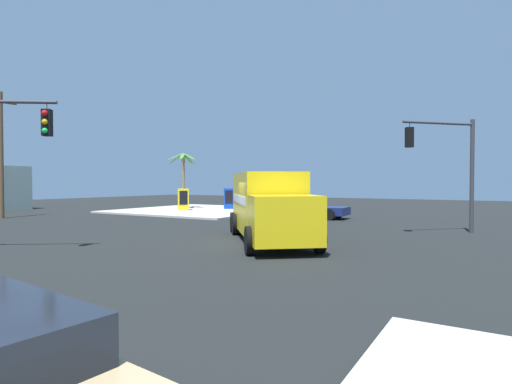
{
  "coord_description": "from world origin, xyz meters",
  "views": [
    {
      "loc": [
        -14.41,
        -8.69,
        2.49
      ],
      "look_at": [
        0.42,
        0.15,
        2.09
      ],
      "focal_mm": 28.38,
      "sensor_mm": 36.0,
      "label": 1
    }
  ],
  "objects_px": {
    "traffic_light_primary": "(450,158)",
    "vending_machine_blue": "(229,198)",
    "palm_tree_far": "(184,169)",
    "utility_pole": "(1,153)",
    "delivery_truck": "(268,205)",
    "vending_machine_red": "(183,199)",
    "pickup_navy": "(310,208)"
  },
  "relations": [
    {
      "from": "traffic_light_primary",
      "to": "vending_machine_blue",
      "type": "relative_size",
      "value": 3.04
    },
    {
      "from": "vending_machine_blue",
      "to": "palm_tree_far",
      "type": "relative_size",
      "value": 0.36
    },
    {
      "from": "palm_tree_far",
      "to": "utility_pole",
      "type": "xyz_separation_m",
      "value": [
        -13.49,
        4.93,
        0.82
      ]
    },
    {
      "from": "traffic_light_primary",
      "to": "palm_tree_far",
      "type": "bearing_deg",
      "value": 73.3
    },
    {
      "from": "delivery_truck",
      "to": "utility_pole",
      "type": "xyz_separation_m",
      "value": [
        -0.03,
        21.38,
        3.05
      ]
    },
    {
      "from": "vending_machine_red",
      "to": "utility_pole",
      "type": "height_order",
      "value": "utility_pole"
    },
    {
      "from": "pickup_navy",
      "to": "utility_pole",
      "type": "height_order",
      "value": "utility_pole"
    },
    {
      "from": "delivery_truck",
      "to": "traffic_light_primary",
      "type": "height_order",
      "value": "traffic_light_primary"
    },
    {
      "from": "traffic_light_primary",
      "to": "vending_machine_blue",
      "type": "height_order",
      "value": "traffic_light_primary"
    },
    {
      "from": "vending_machine_blue",
      "to": "palm_tree_far",
      "type": "height_order",
      "value": "palm_tree_far"
    },
    {
      "from": "vending_machine_red",
      "to": "vending_machine_blue",
      "type": "distance_m",
      "value": 4.25
    },
    {
      "from": "utility_pole",
      "to": "delivery_truck",
      "type": "bearing_deg",
      "value": -89.91
    },
    {
      "from": "delivery_truck",
      "to": "pickup_navy",
      "type": "distance_m",
      "value": 11.58
    },
    {
      "from": "pickup_navy",
      "to": "vending_machine_red",
      "type": "height_order",
      "value": "vending_machine_red"
    },
    {
      "from": "vending_machine_red",
      "to": "palm_tree_far",
      "type": "xyz_separation_m",
      "value": [
        2.08,
        1.76,
        2.68
      ]
    },
    {
      "from": "delivery_truck",
      "to": "palm_tree_far",
      "type": "relative_size",
      "value": 1.54
    },
    {
      "from": "vending_machine_blue",
      "to": "palm_tree_far",
      "type": "distance_m",
      "value": 5.1
    },
    {
      "from": "traffic_light_primary",
      "to": "vending_machine_red",
      "type": "bearing_deg",
      "value": 77.23
    },
    {
      "from": "vending_machine_blue",
      "to": "utility_pole",
      "type": "relative_size",
      "value": 0.21
    },
    {
      "from": "utility_pole",
      "to": "vending_machine_blue",
      "type": "bearing_deg",
      "value": -31.1
    },
    {
      "from": "vending_machine_red",
      "to": "palm_tree_far",
      "type": "bearing_deg",
      "value": 40.23
    },
    {
      "from": "traffic_light_primary",
      "to": "pickup_navy",
      "type": "distance_m",
      "value": 10.84
    },
    {
      "from": "pickup_navy",
      "to": "palm_tree_far",
      "type": "height_order",
      "value": "palm_tree_far"
    },
    {
      "from": "traffic_light_primary",
      "to": "palm_tree_far",
      "type": "distance_m",
      "value": 23.93
    },
    {
      "from": "delivery_truck",
      "to": "vending_machine_blue",
      "type": "relative_size",
      "value": 4.27
    },
    {
      "from": "delivery_truck",
      "to": "vending_machine_red",
      "type": "xyz_separation_m",
      "value": [
        11.37,
        14.68,
        -0.45
      ]
    },
    {
      "from": "utility_pole",
      "to": "pickup_navy",
      "type": "bearing_deg",
      "value": -58.76
    },
    {
      "from": "delivery_truck",
      "to": "utility_pole",
      "type": "relative_size",
      "value": 0.89
    },
    {
      "from": "vending_machine_blue",
      "to": "utility_pole",
      "type": "bearing_deg",
      "value": 148.9
    },
    {
      "from": "palm_tree_far",
      "to": "utility_pole",
      "type": "height_order",
      "value": "utility_pole"
    },
    {
      "from": "traffic_light_primary",
      "to": "vending_machine_red",
      "type": "distance_m",
      "value": 21.86
    },
    {
      "from": "delivery_truck",
      "to": "vending_machine_red",
      "type": "relative_size",
      "value": 4.27
    }
  ]
}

